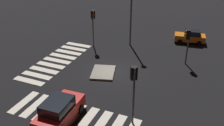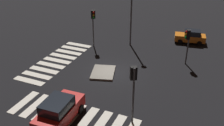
# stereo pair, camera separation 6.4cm
# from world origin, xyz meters

# --- Properties ---
(ground_plane) EXTENTS (80.00, 80.00, 0.00)m
(ground_plane) POSITION_xyz_m (0.00, 0.00, 0.00)
(ground_plane) COLOR black
(traffic_island) EXTENTS (3.36, 2.88, 0.18)m
(traffic_island) POSITION_xyz_m (0.57, -0.69, 0.09)
(traffic_island) COLOR gray
(traffic_island) RESTS_ON ground
(car_orange) EXTENTS (2.20, 3.84, 1.60)m
(car_orange) POSITION_xyz_m (-10.76, 5.87, 0.79)
(car_orange) COLOR orange
(car_orange) RESTS_ON ground
(car_red) EXTENTS (4.53, 2.23, 1.94)m
(car_red) POSITION_xyz_m (8.31, -0.55, 0.95)
(car_red) COLOR red
(car_red) RESTS_ON ground
(traffic_light_north) EXTENTS (0.53, 0.54, 4.51)m
(traffic_light_north) POSITION_xyz_m (6.24, 4.26, 3.42)
(traffic_light_north) COLOR #47474C
(traffic_light_north) RESTS_ON ground
(traffic_light_south) EXTENTS (0.53, 0.54, 4.46)m
(traffic_light_south) POSITION_xyz_m (-4.83, -4.42, 3.38)
(traffic_light_south) COLOR #47474C
(traffic_light_south) RESTS_ON ground
(traffic_light_west) EXTENTS (0.54, 0.53, 3.75)m
(traffic_light_west) POSITION_xyz_m (-4.58, 6.22, 2.85)
(traffic_light_west) COLOR #47474C
(traffic_light_west) RESTS_ON ground
(crosswalk_near) EXTENTS (9.90, 3.20, 0.02)m
(crosswalk_near) POSITION_xyz_m (0.00, -6.39, 0.01)
(crosswalk_near) COLOR silver
(crosswalk_near) RESTS_ON ground
(crosswalk_side) EXTENTS (3.20, 9.90, 0.02)m
(crosswalk_side) POSITION_xyz_m (7.47, 0.00, 0.01)
(crosswalk_side) COLOR silver
(crosswalk_side) RESTS_ON ground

